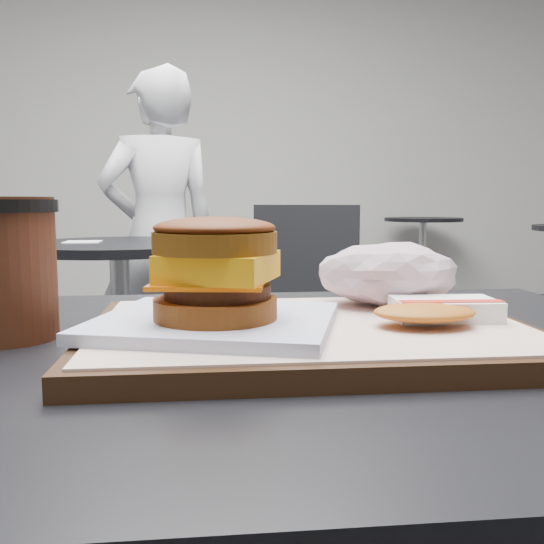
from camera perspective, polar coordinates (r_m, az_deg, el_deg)
The scene contains 10 objects.
serving_tray at distance 0.53m, azimuth 3.59°, elevation -5.79°, with size 0.38×0.28×0.02m.
breakfast_sandwich at distance 0.49m, azimuth -5.32°, elevation -0.96°, with size 0.23×0.22×0.09m.
hash_brown at distance 0.55m, azimuth 15.15°, elevation -3.51°, with size 0.12×0.09×0.02m.
crumpled_wrapper at distance 0.62m, azimuth 10.91°, elevation -0.14°, with size 0.14×0.11×0.06m, color silver, non-canonical shape.
coffee_cup at distance 0.59m, azimuth -23.88°, elevation 0.78°, with size 0.10×0.10×0.13m.
neighbor_table at distance 2.21m, azimuth -14.05°, elevation -2.43°, with size 0.70×0.70×0.75m.
napkin at distance 2.21m, azimuth -17.39°, elevation 2.72°, with size 0.12×0.12×0.00m, color white.
neighbor_chair at distance 2.28m, azimuth 0.12°, elevation -2.98°, with size 0.65×0.55×0.88m.
patron at distance 2.75m, azimuth -10.50°, elevation 3.28°, with size 0.54×0.35×1.47m, color silver.
bg_table_far at distance 5.35m, azimuth 14.00°, elevation 2.97°, with size 0.66×0.66×0.75m.
Camera 1 is at (-0.04, -0.52, 0.90)m, focal length 40.00 mm.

